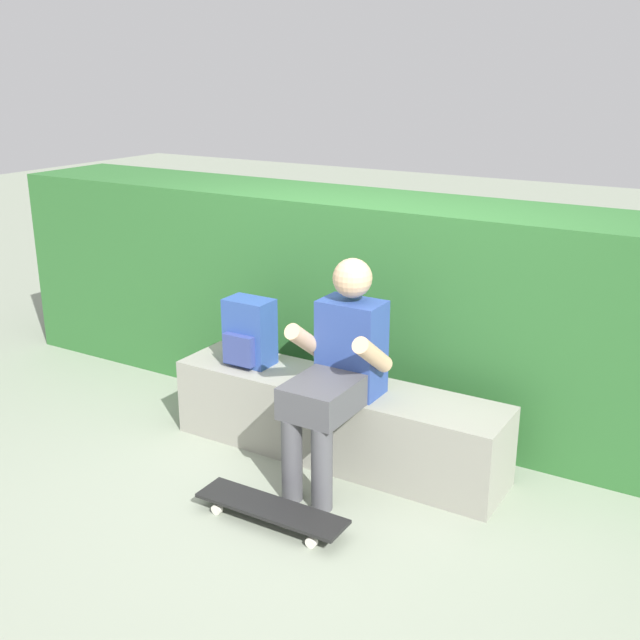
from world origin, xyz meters
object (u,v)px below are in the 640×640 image
bench_main (336,420)px  person_skater (338,367)px  backpack_on_bench (249,333)px  skateboard_near_person (271,509)px

bench_main → person_skater: (0.13, -0.21, 0.43)m
bench_main → backpack_on_bench: bearing=-179.1°
person_skater → backpack_on_bench: (-0.72, 0.20, -0.00)m
person_skater → backpack_on_bench: person_skater is taller
skateboard_near_person → person_skater: bearing=83.9°
skateboard_near_person → backpack_on_bench: size_ratio=2.00×
bench_main → skateboard_near_person: bench_main is taller
bench_main → skateboard_near_person: (0.07, -0.77, -0.15)m
bench_main → person_skater: size_ratio=1.64×
backpack_on_bench → skateboard_near_person: bearing=-48.7°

